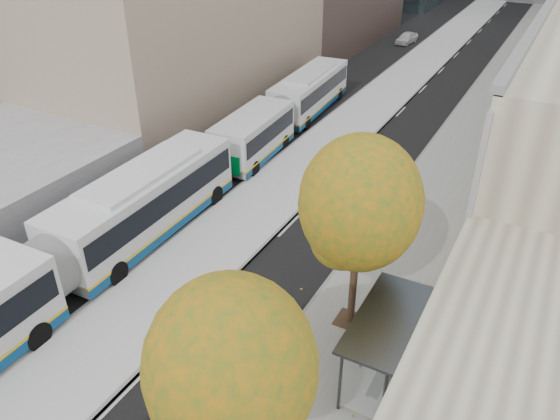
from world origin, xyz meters
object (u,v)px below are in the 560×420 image
Objects in this scene: bus_shelter at (391,330)px; bus_far at (288,108)px; distant_car at (407,38)px; bus_near at (77,249)px.

bus_far reaches higher than bus_shelter.
bus_shelter is 0.26× the size of bus_far.
bus_far is at bearing -83.37° from distant_car.
bus_shelter is at bearing -67.19° from distant_car.
distant_car is at bearing 89.31° from bus_near.
bus_shelter is 22.33m from bus_far.
distant_car is (-0.30, 46.30, -1.16)m from bus_near.
bus_near is (-12.84, -1.02, -0.44)m from bus_shelter.
bus_near is at bearing -175.44° from bus_shelter.
distant_car is at bearing 86.59° from bus_far.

